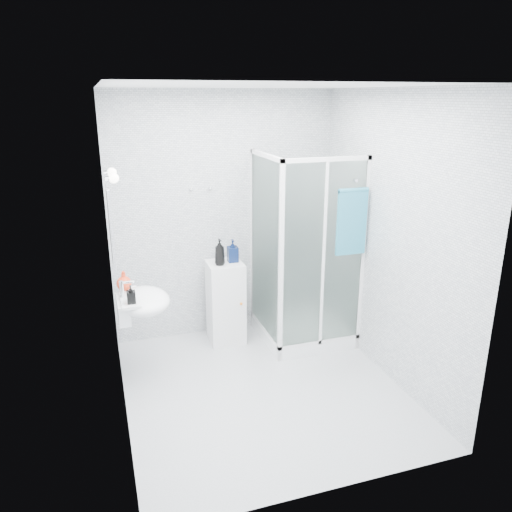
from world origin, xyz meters
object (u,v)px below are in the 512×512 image
object	(u,v)px
shampoo_bottle_a	(220,252)
soap_dispenser_orange	(124,280)
wall_basin	(141,302)
hand_towel	(352,220)
soap_dispenser_black	(131,294)
shampoo_bottle_b	(233,251)
shower_enclosure	(299,302)
storage_cabinet	(226,302)

from	to	relation	value
shampoo_bottle_a	soap_dispenser_orange	distance (m)	1.04
wall_basin	hand_towel	xyz separation A→B (m)	(2.00, -0.09, 0.61)
hand_towel	soap_dispenser_black	world-z (taller)	hand_towel
hand_towel	shampoo_bottle_b	bearing A→B (deg)	145.56
soap_dispenser_orange	soap_dispenser_black	bearing A→B (deg)	-83.92
soap_dispenser_orange	soap_dispenser_black	world-z (taller)	soap_dispenser_orange
shower_enclosure	wall_basin	xyz separation A→B (m)	(-1.66, -0.32, 0.35)
shower_enclosure	storage_cabinet	distance (m)	0.78
shower_enclosure	soap_dispenser_orange	bearing A→B (deg)	-175.53
shower_enclosure	shampoo_bottle_b	xyz separation A→B (m)	(-0.65, 0.28, 0.55)
storage_cabinet	soap_dispenser_black	xyz separation A→B (m)	(-1.00, -0.73, 0.50)
storage_cabinet	soap_dispenser_black	size ratio (longest dim) A/B	5.56
storage_cabinet	hand_towel	world-z (taller)	hand_towel
shampoo_bottle_a	soap_dispenser_black	distance (m)	1.17
shower_enclosure	soap_dispenser_black	distance (m)	1.87
soap_dispenser_black	storage_cabinet	bearing A→B (deg)	36.06
shower_enclosure	shampoo_bottle_a	world-z (taller)	shower_enclosure
shower_enclosure	shampoo_bottle_a	distance (m)	1.01
wall_basin	soap_dispenser_orange	size ratio (longest dim) A/B	3.23
hand_towel	soap_dispenser_orange	distance (m)	2.18
wall_basin	soap_dispenser_orange	bearing A→B (deg)	124.81
shampoo_bottle_a	soap_dispenser_orange	world-z (taller)	shampoo_bottle_a
wall_basin	soap_dispenser_black	xyz separation A→B (m)	(-0.09, -0.16, 0.15)
shampoo_bottle_b	storage_cabinet	bearing A→B (deg)	-166.35
shower_enclosure	wall_basin	distance (m)	1.72
shower_enclosure	hand_towel	bearing A→B (deg)	-49.72
shampoo_bottle_a	soap_dispenser_black	world-z (taller)	shampoo_bottle_a
hand_towel	shampoo_bottle_b	xyz separation A→B (m)	(-0.99, 0.68, -0.41)
hand_towel	shower_enclosure	bearing A→B (deg)	130.28
hand_towel	wall_basin	bearing A→B (deg)	177.56
shampoo_bottle_b	shower_enclosure	bearing A→B (deg)	-23.12
wall_basin	shower_enclosure	bearing A→B (deg)	10.81
storage_cabinet	soap_dispenser_orange	size ratio (longest dim) A/B	5.07
shampoo_bottle_a	storage_cabinet	bearing A→B (deg)	33.52
soap_dispenser_black	shampoo_bottle_a	bearing A→B (deg)	36.22
shampoo_bottle_a	soap_dispenser_orange	size ratio (longest dim) A/B	1.57
shower_enclosure	shampoo_bottle_b	distance (m)	0.89
shampoo_bottle_b	soap_dispenser_black	distance (m)	1.33
wall_basin	hand_towel	world-z (taller)	hand_towel
storage_cabinet	shampoo_bottle_b	size ratio (longest dim) A/B	3.74
hand_towel	soap_dispenser_black	xyz separation A→B (m)	(-2.08, -0.07, -0.46)
hand_towel	shampoo_bottle_a	distance (m)	1.35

